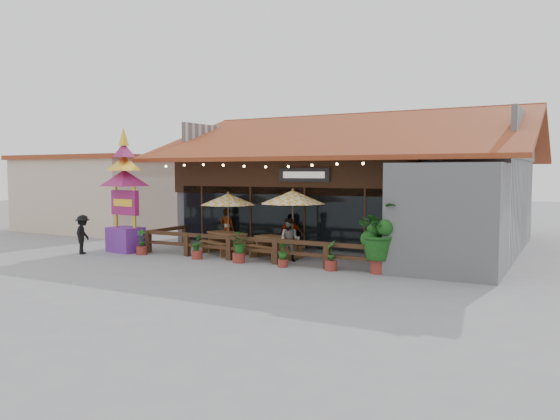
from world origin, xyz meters
The scene contains 19 objects.
ground centered at (0.00, 0.00, 0.00)m, with size 100.00×100.00×0.00m, color gray.
restaurant_building centered at (0.26, 6.61, 2.21)m, with size 15.50×14.73×6.09m.
patio_railing centered at (-2.25, -0.27, 0.61)m, with size 10.00×2.60×0.92m.
neighbor_building centered at (-15.00, 6.00, 2.14)m, with size 8.40×8.40×4.22m.
umbrella_left centered at (-3.54, 0.99, 2.19)m, with size 2.73×2.73×2.51m.
umbrella_right centered at (-0.44, 0.71, 2.36)m, with size 2.81×2.81×2.71m.
picnic_table_left centered at (-3.49, 0.81, 0.58)m, with size 2.28×2.15×0.86m.
picnic_table_right centered at (-1.16, 0.69, 0.56)m, with size 2.20×2.07×0.84m.
thai_sign_tower centered at (-7.50, -0.77, 2.93)m, with size 2.30×2.30×5.54m.
tropical_plant centered at (3.34, -0.40, 1.33)m, with size 2.21×2.23×2.33m.
diner_a centered at (-3.98, 1.55, 0.90)m, with size 0.65×0.43×1.80m, color #381D11.
diner_b centered at (-0.33, 0.27, 0.81)m, with size 0.79×0.61×1.62m, color #381D11.
diner_c centered at (-0.97, 1.58, 0.83)m, with size 0.97×0.41×1.66m, color #381D11.
pedestrian centered at (-8.56, -2.05, 0.79)m, with size 1.02×0.59×1.58m, color black.
planter_a centered at (-6.35, -1.07, 0.43)m, with size 0.43×0.42×1.03m.
planter_b centered at (-3.71, -0.89, 0.44)m, with size 0.44×0.46×0.97m.
planter_c centered at (-1.85, -0.87, 0.63)m, with size 0.75×0.67×1.12m.
planter_d centered at (0.00, -0.90, 0.41)m, with size 0.45×0.45×0.85m.
planter_e centered at (1.74, -0.71, 0.43)m, with size 0.42×0.44×1.02m.
Camera 1 is at (8.90, -17.48, 3.31)m, focal length 35.00 mm.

